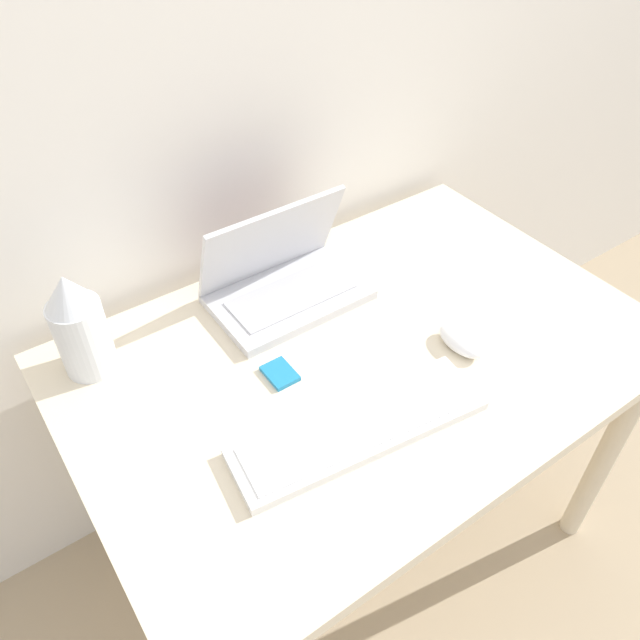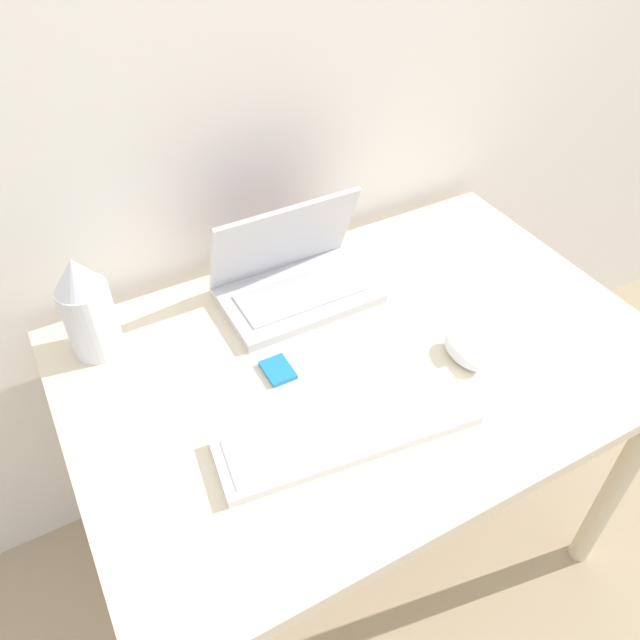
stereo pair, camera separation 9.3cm
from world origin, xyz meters
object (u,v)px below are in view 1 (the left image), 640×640
object	(u,v)px
vase	(79,325)
mp3_player	(280,373)
keyboard	(359,428)
laptop	(282,278)
mouse	(461,341)

from	to	relation	value
vase	mp3_player	world-z (taller)	vase
keyboard	mp3_player	size ratio (longest dim) A/B	6.88
laptop	vase	size ratio (longest dim) A/B	1.47
mouse	mp3_player	xyz separation A→B (m)	(-0.33, 0.14, -0.01)
laptop	mouse	distance (m)	0.39
mouse	mp3_player	distance (m)	0.35
laptop	mp3_player	world-z (taller)	laptop
keyboard	vase	distance (m)	0.53
keyboard	vase	world-z (taller)	vase
keyboard	mouse	distance (m)	0.29
laptop	keyboard	size ratio (longest dim) A/B	0.68
keyboard	mp3_player	xyz separation A→B (m)	(-0.04, 0.19, -0.01)
mouse	mp3_player	bearing A→B (deg)	157.03
mp3_player	vase	bearing A→B (deg)	141.06
laptop	vase	xyz separation A→B (m)	(-0.41, 0.03, 0.06)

